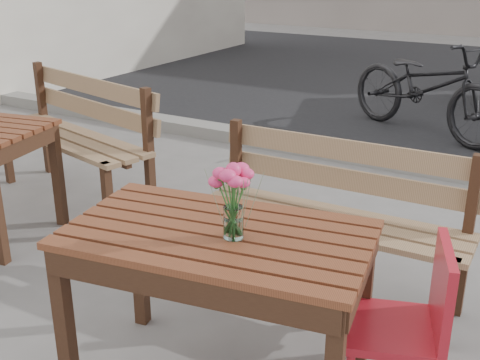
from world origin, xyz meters
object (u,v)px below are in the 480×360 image
object	(u,v)px
red_chair	(412,319)
main_vase	(233,192)
bicycle	(426,87)
main_table	(218,258)

from	to	relation	value
red_chair	main_vase	size ratio (longest dim) A/B	2.48
bicycle	red_chair	bearing A→B (deg)	-140.10
red_chair	bicycle	bearing A→B (deg)	174.80
main_vase	bicycle	xyz separation A→B (m)	(-0.31, 4.36, -0.43)
main_vase	bicycle	size ratio (longest dim) A/B	0.16
main_table	main_vase	distance (m)	0.32
main_table	bicycle	bearing A→B (deg)	83.92
main_table	main_vase	size ratio (longest dim) A/B	4.26
main_table	main_vase	xyz separation A→B (m)	(0.09, -0.02, 0.31)
main_table	main_vase	world-z (taller)	main_vase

